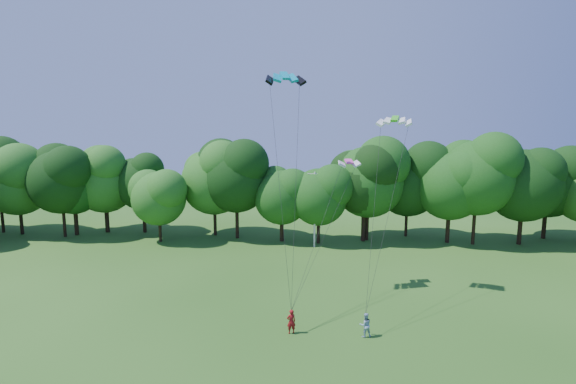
{
  "coord_description": "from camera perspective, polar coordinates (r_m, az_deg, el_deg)",
  "views": [
    {
      "loc": [
        1.85,
        -19.63,
        14.66
      ],
      "look_at": [
        -0.35,
        13.0,
        9.53
      ],
      "focal_mm": 28.0,
      "sensor_mm": 36.0,
      "label": 1
    }
  ],
  "objects": [
    {
      "name": "tree_back_west",
      "position": [
        64.01,
        -25.63,
        1.38
      ],
      "size": [
        7.97,
        7.97,
        11.59
      ],
      "color": "black",
      "rests_on": "ground"
    },
    {
      "name": "tree_back_center",
      "position": [
        55.47,
        9.7,
        1.57
      ],
      "size": [
        8.47,
        8.47,
        12.32
      ],
      "color": "#301C13",
      "rests_on": "ground"
    },
    {
      "name": "kite_flyer_right",
      "position": [
        32.58,
        9.79,
        -16.29
      ],
      "size": [
        0.96,
        0.82,
        1.71
      ],
      "primitive_type": "imported",
      "rotation": [
        0.0,
        0.0,
        3.37
      ],
      "color": "#94B4CE",
      "rests_on": "ground"
    },
    {
      "name": "kite_flyer_left",
      "position": [
        32.58,
        0.41,
        -16.12
      ],
      "size": [
        0.74,
        0.62,
        1.74
      ],
      "primitive_type": "imported",
      "rotation": [
        0.0,
        0.0,
        3.51
      ],
      "color": "maroon",
      "rests_on": "ground"
    },
    {
      "name": "kite_teal",
      "position": [
        37.41,
        -0.42,
        14.55
      ],
      "size": [
        3.34,
        2.14,
        0.8
      ],
      "rotation": [
        0.0,
        0.0,
        0.28
      ],
      "color": "#058EAA",
      "rests_on": "ground"
    },
    {
      "name": "utility_pole",
      "position": [
        52.63,
        3.41,
        -2.16
      ],
      "size": [
        1.74,
        0.54,
        8.92
      ],
      "rotation": [
        0.0,
        0.0,
        -0.26
      ],
      "color": "silver",
      "rests_on": "ground"
    },
    {
      "name": "kite_pink",
      "position": [
        39.49,
        7.75,
        3.87
      ],
      "size": [
        2.04,
        1.27,
        0.41
      ],
      "rotation": [
        0.0,
        0.0,
        0.2
      ],
      "color": "#F744B6",
      "rests_on": "ground"
    },
    {
      "name": "kite_green",
      "position": [
        38.25,
        13.41,
        9.03
      ],
      "size": [
        3.05,
        2.02,
        0.55
      ],
      "rotation": [
        0.0,
        0.0,
        -0.29
      ],
      "color": "#3DD31F",
      "rests_on": "ground"
    }
  ]
}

